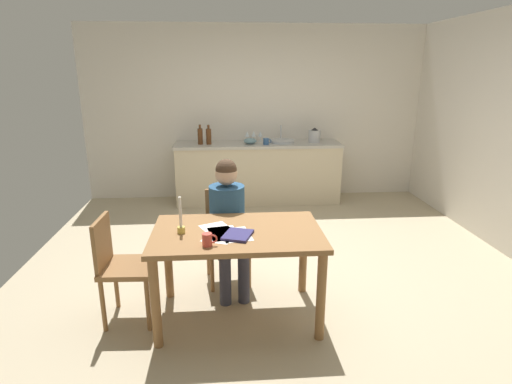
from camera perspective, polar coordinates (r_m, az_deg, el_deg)
name	(u,v)px	position (r m, az deg, el deg)	size (l,w,h in m)	color
ground_plane	(275,268)	(4.34, 2.68, -10.44)	(5.20, 5.20, 0.04)	tan
wall_back	(256,113)	(6.49, 0.02, 10.80)	(5.20, 0.12, 2.60)	silver
kitchen_counter	(258,172)	(6.28, 0.27, 2.75)	(2.46, 0.64, 0.90)	beige
dining_table	(237,244)	(3.26, -2.59, -7.17)	(1.31, 0.82, 0.75)	olive
chair_at_table	(227,231)	(3.92, -4.08, -5.36)	(0.45, 0.45, 0.87)	olive
person_seated	(228,217)	(3.72, -3.85, -3.47)	(0.37, 0.62, 1.19)	navy
chair_side_empty	(120,264)	(3.46, -18.19, -9.42)	(0.42, 0.42, 0.86)	olive
coffee_mug	(208,240)	(2.96, -6.68, -6.53)	(0.11, 0.07, 0.09)	#D84C3F
candlestick	(181,223)	(3.20, -10.32, -4.23)	(0.06, 0.06, 0.29)	gold
book_magazine	(238,235)	(3.11, -2.54, -5.94)	(0.19, 0.23, 0.02)	navy
paper_letter	(236,235)	(3.15, -2.79, -5.89)	(0.21, 0.30, 0.00)	white
paper_bill	(218,229)	(3.26, -5.32, -5.15)	(0.21, 0.30, 0.00)	white
paper_envelope	(221,235)	(3.14, -4.91, -5.99)	(0.21, 0.30, 0.00)	white
paper_receipt	(224,233)	(3.17, -4.50, -5.70)	(0.21, 0.30, 0.00)	white
sink_unit	(282,141)	(6.23, 3.63, 7.02)	(0.36, 0.36, 0.24)	#B2B7BC
bottle_oil	(200,136)	(6.11, -7.70, 7.66)	(0.07, 0.07, 0.29)	#593319
bottle_vinegar	(209,136)	(6.09, -6.54, 7.66)	(0.08, 0.08, 0.28)	#593319
mixing_bowl	(250,141)	(6.10, -0.81, 7.05)	(0.19, 0.19, 0.08)	#668C99
stovetop_kettle	(314,136)	(6.30, 8.06, 7.70)	(0.18, 0.18, 0.22)	#B7BABF
wine_glass_near_sink	(260,134)	(6.32, 0.61, 7.99)	(0.07, 0.07, 0.15)	silver
wine_glass_by_kettle	(254,134)	(6.31, -0.32, 7.98)	(0.07, 0.07, 0.15)	silver
wine_glass_back_left	(247,134)	(6.31, -1.23, 7.96)	(0.07, 0.07, 0.15)	silver
teacup_on_counter	(266,141)	(6.04, 1.43, 6.99)	(0.12, 0.08, 0.09)	#33598C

